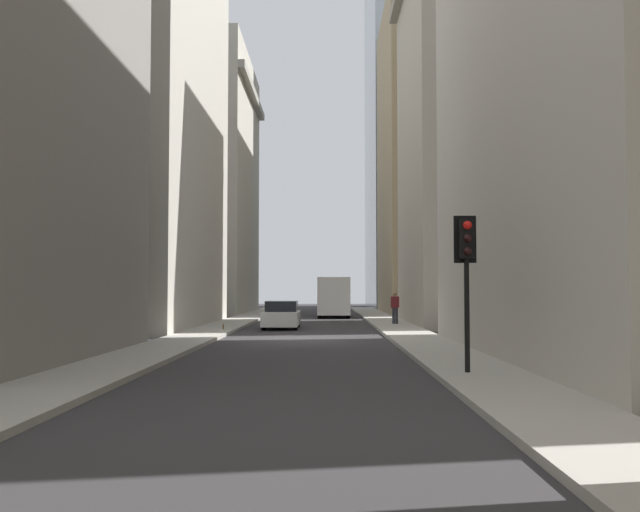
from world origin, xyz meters
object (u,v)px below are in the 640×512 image
object	(u,v)px
sedan_white	(281,316)
pedestrian	(395,306)
discarded_bottle	(223,327)
delivery_truck	(333,297)
traffic_light_foreground	(466,257)

from	to	relation	value
sedan_white	pedestrian	bearing A→B (deg)	-69.18
pedestrian	discarded_bottle	size ratio (longest dim) A/B	6.47
delivery_truck	discarded_bottle	bearing A→B (deg)	163.21
pedestrian	discarded_bottle	bearing A→B (deg)	121.99
pedestrian	discarded_bottle	world-z (taller)	pedestrian
delivery_truck	sedan_white	xyz separation A→B (m)	(-14.64, 2.80, -0.80)
discarded_bottle	traffic_light_foreground	bearing A→B (deg)	-154.54
pedestrian	sedan_white	bearing A→B (deg)	110.82
delivery_truck	sedan_white	size ratio (longest dim) A/B	1.50
sedan_white	traffic_light_foreground	world-z (taller)	traffic_light_foreground
traffic_light_foreground	pedestrian	xyz separation A→B (m)	(22.37, -0.50, -1.69)
delivery_truck	sedan_white	world-z (taller)	delivery_truck
traffic_light_foreground	pedestrian	world-z (taller)	traffic_light_foreground
sedan_white	pedestrian	xyz separation A→B (m)	(2.30, -6.05, 0.43)
traffic_light_foreground	sedan_white	bearing A→B (deg)	15.47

